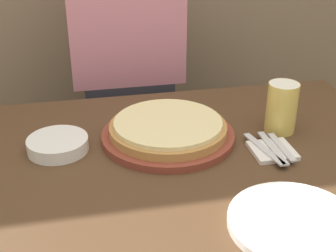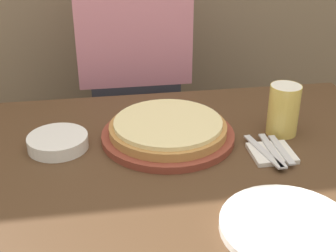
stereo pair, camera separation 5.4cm
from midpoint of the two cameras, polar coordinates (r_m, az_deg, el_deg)
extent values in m
cylinder|color=brown|center=(1.30, -1.18, -1.19)|extent=(0.37, 0.37, 0.02)
cylinder|color=#B77F42|center=(1.29, -1.19, -0.33)|extent=(0.33, 0.33, 0.02)
cylinder|color=beige|center=(1.28, -1.20, 0.39)|extent=(0.30, 0.30, 0.01)
cylinder|color=#E5C65B|center=(1.35, 12.58, 2.20)|extent=(0.09, 0.09, 0.14)
cylinder|color=white|center=(1.33, 12.86, 4.69)|extent=(0.08, 0.08, 0.02)
cylinder|color=white|center=(1.01, 13.73, -11.44)|extent=(0.28, 0.28, 0.02)
cylinder|color=white|center=(1.28, -14.46, -2.21)|extent=(0.16, 0.16, 0.04)
cube|color=white|center=(1.26, 11.43, -3.00)|extent=(0.11, 0.11, 0.01)
cube|color=silver|center=(1.25, 10.41, -2.79)|extent=(0.05, 0.18, 0.00)
cube|color=silver|center=(1.26, 11.47, -2.67)|extent=(0.02, 0.18, 0.00)
cube|color=silver|center=(1.27, 12.52, -2.54)|extent=(0.02, 0.15, 0.00)
cube|color=#33333D|center=(1.96, -5.33, -3.75)|extent=(0.33, 0.20, 0.70)
cube|color=pink|center=(1.74, -6.12, 12.35)|extent=(0.41, 0.20, 0.42)
camera|label=1|loc=(0.03, -91.19, -0.61)|focal=50.00mm
camera|label=2|loc=(0.03, 88.81, 0.61)|focal=50.00mm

